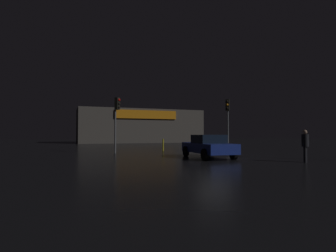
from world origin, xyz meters
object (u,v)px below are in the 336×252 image
Objects in this scene: pedestrian at (305,144)px; traffic_signal_main at (228,114)px; car_near at (208,146)px; traffic_signal_opposite at (117,113)px; store_building at (141,126)px.

traffic_signal_main is at bearing 78.74° from pedestrian.
traffic_signal_opposite is at bearing 127.76° from car_near.
store_building is 4.90× the size of traffic_signal_opposite.
traffic_signal_opposite is 2.52× the size of pedestrian.
car_near is 5.24m from pedestrian.
traffic_signal_opposite is at bearing -178.52° from traffic_signal_main.
store_building is at bearing 71.00° from traffic_signal_opposite.
traffic_signal_opposite is at bearing -109.00° from store_building.
store_building reaches higher than car_near.
traffic_signal_opposite is 0.91× the size of car_near.
pedestrian is at bearing -101.26° from traffic_signal_main.
traffic_signal_main is 1.08× the size of traffic_signal_opposite.
store_building is 24.08m from traffic_signal_main.
traffic_signal_main is 8.42m from car_near.
pedestrian is at bearing -90.97° from store_building.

